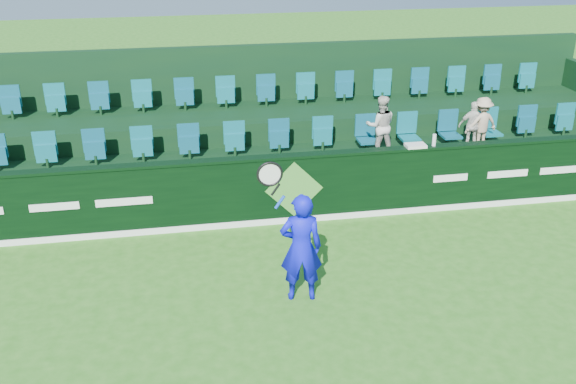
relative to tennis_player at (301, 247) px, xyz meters
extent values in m
plane|color=#286919|center=(0.38, -1.37, -0.89)|extent=(60.00, 60.00, 0.00)
cube|color=black|center=(0.38, 2.63, -0.24)|extent=(16.00, 0.20, 1.30)
cube|color=black|center=(0.38, 2.63, 0.44)|extent=(16.00, 0.24, 0.05)
cube|color=white|center=(0.38, 2.52, -0.83)|extent=(16.00, 0.02, 0.12)
cube|color=#479034|center=(0.38, 2.52, -0.19)|extent=(1.10, 0.02, 1.10)
cube|color=white|center=(-3.92, 2.52, -0.19)|extent=(0.85, 0.01, 0.14)
cube|color=white|center=(-2.72, 2.52, -0.19)|extent=(1.00, 0.01, 0.14)
cube|color=white|center=(3.48, 2.52, -0.19)|extent=(0.70, 0.01, 0.14)
cube|color=white|center=(4.68, 2.52, -0.19)|extent=(0.85, 0.01, 0.14)
cube|color=white|center=(5.88, 2.52, -0.19)|extent=(1.00, 0.01, 0.14)
cube|color=black|center=(0.38, 3.73, -0.49)|extent=(16.00, 2.00, 0.80)
cube|color=black|center=(0.38, 5.63, -0.24)|extent=(16.00, 1.80, 1.30)
cube|color=black|center=(0.38, 6.63, 0.41)|extent=(16.00, 0.20, 2.60)
cube|color=#0E636E|center=(0.38, 4.13, 0.21)|extent=(13.50, 0.50, 0.60)
cube|color=#0E636E|center=(0.38, 5.93, 0.71)|extent=(13.50, 0.50, 0.60)
imported|color=#0D10E3|center=(0.01, 0.00, -0.02)|extent=(0.68, 0.48, 1.74)
cylinder|color=#143FBF|center=(-0.33, -0.10, 0.81)|extent=(0.16, 0.04, 0.21)
cylinder|color=black|center=(-0.39, -0.10, 1.01)|extent=(0.14, 0.03, 0.18)
torus|color=black|center=(-0.47, -0.10, 1.25)|extent=(0.52, 0.04, 0.52)
cylinder|color=silver|center=(-0.47, -0.10, 1.25)|extent=(0.43, 0.01, 0.43)
imported|color=beige|center=(2.41, 3.75, 0.54)|extent=(0.67, 0.55, 1.26)
imported|color=silver|center=(4.44, 3.75, 0.43)|extent=(0.64, 0.35, 1.03)
imported|color=tan|center=(4.63, 3.75, 0.47)|extent=(0.77, 0.51, 1.12)
cube|color=silver|center=(2.75, 2.63, 0.49)|extent=(0.38, 0.25, 0.06)
cylinder|color=silver|center=(3.11, 2.63, 0.58)|extent=(0.07, 0.07, 0.23)
camera|label=1|loc=(-1.68, -8.24, 4.65)|focal=40.00mm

